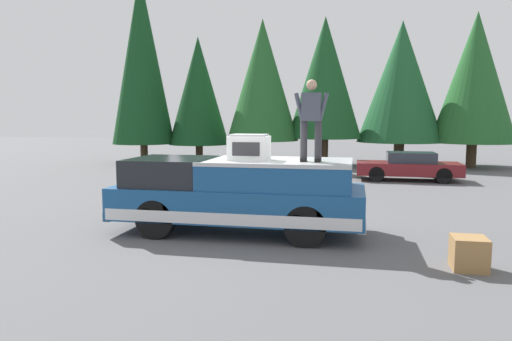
{
  "coord_description": "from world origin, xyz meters",
  "views": [
    {
      "loc": [
        -10.2,
        -2.47,
        2.56
      ],
      "look_at": [
        0.36,
        -0.25,
        1.35
      ],
      "focal_mm": 33.1,
      "sensor_mm": 36.0,
      "label": 1
    }
  ],
  "objects_px": {
    "parked_car_maroon": "(409,166)",
    "wooden_crate": "(469,253)",
    "pickup_truck": "(238,194)",
    "person_on_truck_bed": "(311,118)",
    "compressor_unit": "(249,147)"
  },
  "relations": [
    {
      "from": "pickup_truck",
      "to": "parked_car_maroon",
      "type": "bearing_deg",
      "value": -25.1
    },
    {
      "from": "person_on_truck_bed",
      "to": "wooden_crate",
      "type": "relative_size",
      "value": 3.02
    },
    {
      "from": "compressor_unit",
      "to": "person_on_truck_bed",
      "type": "relative_size",
      "value": 0.5
    },
    {
      "from": "parked_car_maroon",
      "to": "wooden_crate",
      "type": "xyz_separation_m",
      "value": [
        -11.72,
        0.24,
        -0.3
      ]
    },
    {
      "from": "pickup_truck",
      "to": "person_on_truck_bed",
      "type": "bearing_deg",
      "value": -98.45
    },
    {
      "from": "compressor_unit",
      "to": "wooden_crate",
      "type": "relative_size",
      "value": 1.5
    },
    {
      "from": "wooden_crate",
      "to": "parked_car_maroon",
      "type": "bearing_deg",
      "value": -1.15
    },
    {
      "from": "pickup_truck",
      "to": "compressor_unit",
      "type": "height_order",
      "value": "compressor_unit"
    },
    {
      "from": "parked_car_maroon",
      "to": "pickup_truck",
      "type": "bearing_deg",
      "value": 154.9
    },
    {
      "from": "person_on_truck_bed",
      "to": "parked_car_maroon",
      "type": "height_order",
      "value": "person_on_truck_bed"
    },
    {
      "from": "pickup_truck",
      "to": "compressor_unit",
      "type": "distance_m",
      "value": 1.11
    },
    {
      "from": "wooden_crate",
      "to": "compressor_unit",
      "type": "bearing_deg",
      "value": 69.59
    },
    {
      "from": "pickup_truck",
      "to": "person_on_truck_bed",
      "type": "relative_size",
      "value": 3.28
    },
    {
      "from": "pickup_truck",
      "to": "person_on_truck_bed",
      "type": "height_order",
      "value": "person_on_truck_bed"
    },
    {
      "from": "person_on_truck_bed",
      "to": "wooden_crate",
      "type": "xyz_separation_m",
      "value": [
        -1.49,
        -2.83,
        -2.27
      ]
    }
  ]
}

